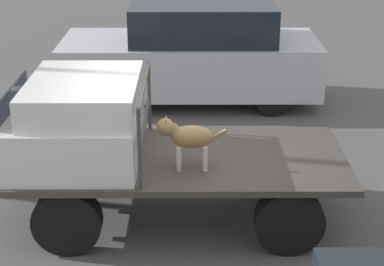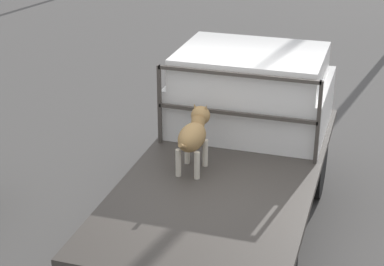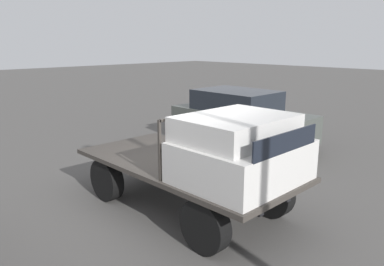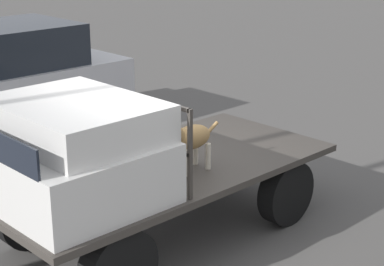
% 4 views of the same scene
% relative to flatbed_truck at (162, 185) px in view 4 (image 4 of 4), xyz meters
% --- Properties ---
extents(ground_plane, '(80.00, 80.00, 0.00)m').
position_rel_flatbed_truck_xyz_m(ground_plane, '(0.00, 0.00, -0.63)').
color(ground_plane, '#514F4C').
extents(flatbed_truck, '(4.16, 1.97, 0.87)m').
position_rel_flatbed_truck_xyz_m(flatbed_truck, '(0.00, 0.00, 0.00)').
color(flatbed_truck, black).
rests_on(flatbed_truck, ground).
extents(truck_cab, '(1.55, 1.85, 1.00)m').
position_rel_flatbed_truck_xyz_m(truck_cab, '(1.22, 0.00, 0.71)').
color(truck_cab, silver).
rests_on(truck_cab, flatbed_truck).
extents(truck_headboard, '(0.04, 1.85, 0.96)m').
position_rel_flatbed_truck_xyz_m(truck_headboard, '(0.42, 0.00, 0.87)').
color(truck_headboard, '#3D3833').
rests_on(truck_headboard, flatbed_truck).
extents(dog, '(0.88, 0.27, 0.66)m').
position_rel_flatbed_truck_xyz_m(dog, '(-0.08, 0.34, 0.65)').
color(dog, beige).
rests_on(dog, flatbed_truck).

